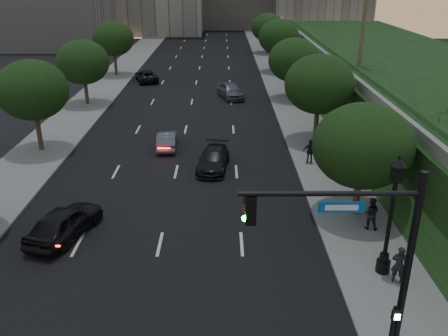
{
  "coord_description": "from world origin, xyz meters",
  "views": [
    {
      "loc": [
        3.05,
        -14.89,
        12.39
      ],
      "look_at": [
        3.14,
        6.08,
        3.6
      ],
      "focal_mm": 38.0,
      "sensor_mm": 36.0,
      "label": 1
    }
  ],
  "objects_px": {
    "sedan_far_left": "(146,76)",
    "pedestrian_c": "(310,151)",
    "sedan_near_right": "(213,159)",
    "pedestrian_b": "(371,213)",
    "sedan_mid_left": "(167,140)",
    "street_lamp": "(390,222)",
    "sedan_far_right": "(230,90)",
    "sedan_near_left": "(64,222)",
    "pedestrian_a": "(399,265)",
    "traffic_signal_mast": "(373,268)"
  },
  "relations": [
    {
      "from": "sedan_near_right",
      "to": "sedan_near_left",
      "type": "bearing_deg",
      "value": -122.74
    },
    {
      "from": "sedan_mid_left",
      "to": "sedan_far_left",
      "type": "height_order",
      "value": "sedan_far_left"
    },
    {
      "from": "sedan_far_left",
      "to": "sedan_near_right",
      "type": "bearing_deg",
      "value": 89.69
    },
    {
      "from": "pedestrian_a",
      "to": "pedestrian_c",
      "type": "height_order",
      "value": "pedestrian_a"
    },
    {
      "from": "street_lamp",
      "to": "sedan_near_left",
      "type": "xyz_separation_m",
      "value": [
        -14.89,
        3.26,
        -1.83
      ]
    },
    {
      "from": "street_lamp",
      "to": "sedan_far_left",
      "type": "relative_size",
      "value": 1.15
    },
    {
      "from": "street_lamp",
      "to": "sedan_near_right",
      "type": "height_order",
      "value": "street_lamp"
    },
    {
      "from": "sedan_near_left",
      "to": "pedestrian_c",
      "type": "bearing_deg",
      "value": -128.19
    },
    {
      "from": "sedan_near_right",
      "to": "pedestrian_b",
      "type": "height_order",
      "value": "pedestrian_b"
    },
    {
      "from": "sedan_near_right",
      "to": "sedan_far_left",
      "type": "bearing_deg",
      "value": 114.19
    },
    {
      "from": "sedan_near_left",
      "to": "pedestrian_b",
      "type": "distance_m",
      "value": 15.39
    },
    {
      "from": "street_lamp",
      "to": "sedan_far_left",
      "type": "height_order",
      "value": "street_lamp"
    },
    {
      "from": "street_lamp",
      "to": "sedan_near_left",
      "type": "height_order",
      "value": "street_lamp"
    },
    {
      "from": "pedestrian_a",
      "to": "pedestrian_c",
      "type": "relative_size",
      "value": 1.01
    },
    {
      "from": "sedan_near_right",
      "to": "pedestrian_b",
      "type": "bearing_deg",
      "value": -38.76
    },
    {
      "from": "traffic_signal_mast",
      "to": "sedan_mid_left",
      "type": "distance_m",
      "value": 22.95
    },
    {
      "from": "street_lamp",
      "to": "sedan_mid_left",
      "type": "bearing_deg",
      "value": 124.74
    },
    {
      "from": "pedestrian_c",
      "to": "sedan_near_left",
      "type": "bearing_deg",
      "value": 42.4
    },
    {
      "from": "street_lamp",
      "to": "traffic_signal_mast",
      "type": "bearing_deg",
      "value": -114.98
    },
    {
      "from": "sedan_near_left",
      "to": "pedestrian_c",
      "type": "distance_m",
      "value": 16.74
    },
    {
      "from": "sedan_near_right",
      "to": "pedestrian_c",
      "type": "relative_size",
      "value": 2.72
    },
    {
      "from": "sedan_near_right",
      "to": "pedestrian_b",
      "type": "xyz_separation_m",
      "value": [
        8.12,
        -8.3,
        0.35
      ]
    },
    {
      "from": "pedestrian_b",
      "to": "sedan_mid_left",
      "type": "bearing_deg",
      "value": -28.04
    },
    {
      "from": "pedestrian_a",
      "to": "pedestrian_c",
      "type": "distance_m",
      "value": 13.48
    },
    {
      "from": "sedan_near_left",
      "to": "sedan_far_right",
      "type": "xyz_separation_m",
      "value": [
        8.75,
        27.84,
        0.0
      ]
    },
    {
      "from": "traffic_signal_mast",
      "to": "street_lamp",
      "type": "height_order",
      "value": "traffic_signal_mast"
    },
    {
      "from": "sedan_far_right",
      "to": "pedestrian_c",
      "type": "relative_size",
      "value": 2.8
    },
    {
      "from": "sedan_far_right",
      "to": "pedestrian_a",
      "type": "relative_size",
      "value": 2.79
    },
    {
      "from": "sedan_far_right",
      "to": "pedestrian_c",
      "type": "xyz_separation_m",
      "value": [
        5.11,
        -18.45,
        0.19
      ]
    },
    {
      "from": "sedan_far_left",
      "to": "pedestrian_a",
      "type": "xyz_separation_m",
      "value": [
        16.43,
        -39.83,
        0.32
      ]
    },
    {
      "from": "pedestrian_a",
      "to": "pedestrian_b",
      "type": "relative_size",
      "value": 0.98
    },
    {
      "from": "sedan_far_left",
      "to": "pedestrian_c",
      "type": "xyz_separation_m",
      "value": [
        15.03,
        -26.43,
        0.32
      ]
    },
    {
      "from": "street_lamp",
      "to": "sedan_mid_left",
      "type": "height_order",
      "value": "street_lamp"
    },
    {
      "from": "sedan_mid_left",
      "to": "pedestrian_c",
      "type": "xyz_separation_m",
      "value": [
        10.12,
        -3.43,
        0.35
      ]
    },
    {
      "from": "sedan_mid_left",
      "to": "sedan_near_right",
      "type": "distance_m",
      "value": 5.36
    },
    {
      "from": "traffic_signal_mast",
      "to": "street_lamp",
      "type": "distance_m",
      "value": 5.46
    },
    {
      "from": "sedan_far_right",
      "to": "pedestrian_b",
      "type": "xyz_separation_m",
      "value": [
        6.64,
        -27.35,
        0.21
      ]
    },
    {
      "from": "pedestrian_a",
      "to": "sedan_far_left",
      "type": "bearing_deg",
      "value": -51.69
    },
    {
      "from": "sedan_near_left",
      "to": "sedan_far_right",
      "type": "distance_m",
      "value": 29.18
    },
    {
      "from": "street_lamp",
      "to": "pedestrian_b",
      "type": "height_order",
      "value": "street_lamp"
    },
    {
      "from": "sedan_mid_left",
      "to": "pedestrian_a",
      "type": "distance_m",
      "value": 20.4
    },
    {
      "from": "street_lamp",
      "to": "sedan_near_right",
      "type": "relative_size",
      "value": 1.22
    },
    {
      "from": "sedan_far_left",
      "to": "pedestrian_c",
      "type": "relative_size",
      "value": 2.89
    },
    {
      "from": "sedan_far_left",
      "to": "pedestrian_a",
      "type": "bearing_deg",
      "value": 94.76
    },
    {
      "from": "sedan_far_left",
      "to": "sedan_far_right",
      "type": "distance_m",
      "value": 12.74
    },
    {
      "from": "traffic_signal_mast",
      "to": "sedan_far_left",
      "type": "xyz_separation_m",
      "value": [
        -13.8,
        43.94,
        -2.99
      ]
    },
    {
      "from": "sedan_near_left",
      "to": "sedan_far_right",
      "type": "height_order",
      "value": "sedan_far_right"
    },
    {
      "from": "sedan_near_left",
      "to": "pedestrian_b",
      "type": "xyz_separation_m",
      "value": [
        15.38,
        0.49,
        0.21
      ]
    },
    {
      "from": "traffic_signal_mast",
      "to": "pedestrian_b",
      "type": "distance_m",
      "value": 9.43
    },
    {
      "from": "sedan_mid_left",
      "to": "sedan_far_left",
      "type": "xyz_separation_m",
      "value": [
        -4.91,
        23.0,
        0.04
      ]
    }
  ]
}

